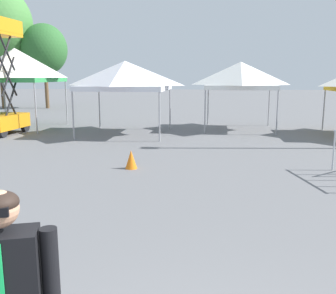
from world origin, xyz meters
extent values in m
cylinder|color=#9E9EA3|center=(-7.26, 13.61, 1.19)|extent=(0.06, 0.06, 2.39)
cylinder|color=#9E9EA3|center=(-10.61, 17.06, 1.19)|extent=(0.06, 0.06, 2.39)
cylinder|color=#9E9EA3|center=(-7.22, 17.01, 1.19)|extent=(0.06, 0.06, 2.39)
pyramid|color=white|center=(-8.94, 15.33, 3.06)|extent=(3.62, 3.62, 1.36)
cube|color=green|center=(-8.94, 15.33, 2.29)|extent=(3.58, 3.58, 0.20)
cylinder|color=#9E9EA3|center=(-5.15, 12.31, 1.03)|extent=(0.06, 0.06, 2.07)
cylinder|color=#9E9EA3|center=(-1.75, 12.25, 1.03)|extent=(0.06, 0.06, 2.07)
cylinder|color=#9E9EA3|center=(-5.09, 15.70, 1.03)|extent=(0.06, 0.06, 2.07)
cylinder|color=#9E9EA3|center=(-1.70, 15.65, 1.03)|extent=(0.06, 0.06, 2.07)
pyramid|color=white|center=(-3.42, 13.98, 2.57)|extent=(3.62, 3.62, 1.01)
cube|color=white|center=(-3.42, 13.98, 1.97)|extent=(3.59, 3.59, 0.20)
cylinder|color=#9E9EA3|center=(-0.06, 14.52, 1.03)|extent=(0.06, 0.06, 2.07)
cylinder|color=#9E9EA3|center=(2.96, 14.39, 1.03)|extent=(0.06, 0.06, 2.07)
cylinder|color=#9E9EA3|center=(0.06, 17.55, 1.03)|extent=(0.06, 0.06, 2.07)
cylinder|color=#9E9EA3|center=(3.09, 17.42, 1.03)|extent=(0.06, 0.06, 2.07)
pyramid|color=white|center=(1.51, 15.97, 2.58)|extent=(3.31, 3.31, 1.03)
cube|color=white|center=(1.51, 15.97, 1.97)|extent=(3.28, 3.28, 0.20)
cylinder|color=#9E9EA3|center=(5.34, 16.09, 1.02)|extent=(0.06, 0.06, 2.04)
cylinder|color=black|center=(-8.20, 12.48, 0.24)|extent=(0.21, 0.49, 0.48)
cylinder|color=black|center=(-9.29, 14.27, 0.24)|extent=(0.21, 0.49, 0.48)
cylinder|color=black|center=(-8.10, 14.20, 0.24)|extent=(0.21, 0.49, 0.48)
cube|color=orange|center=(-8.74, 13.37, 0.54)|extent=(1.53, 2.38, 0.60)
cylinder|color=black|center=(-8.25, 13.34, 1.37)|extent=(0.14, 1.14, 1.65)
cylinder|color=black|center=(-8.25, 13.34, 1.37)|extent=(0.14, 1.14, 1.65)
cylinder|color=black|center=(-8.25, 13.34, 2.44)|extent=(0.14, 1.14, 1.65)
cylinder|color=black|center=(-8.25, 13.34, 2.44)|extent=(0.14, 1.14, 1.65)
cylinder|color=black|center=(-8.25, 13.34, 3.51)|extent=(0.14, 1.14, 1.65)
cylinder|color=black|center=(-8.25, 13.34, 3.51)|extent=(0.14, 1.14, 1.65)
cube|color=orange|center=(-8.68, 14.43, 4.50)|extent=(1.33, 0.14, 0.55)
cube|color=orange|center=(-8.10, 13.33, 4.50)|extent=(0.18, 2.18, 0.55)
cube|color=black|center=(-1.17, 0.32, 1.22)|extent=(0.47, 0.36, 0.60)
cylinder|color=black|center=(-0.92, 0.41, 1.24)|extent=(0.11, 0.11, 0.56)
cube|color=#19BF59|center=(-1.13, 0.20, 1.27)|extent=(0.05, 0.02, 0.46)
cylinder|color=brown|center=(-12.38, 26.35, 1.55)|extent=(0.28, 0.28, 3.10)
ellipsoid|color=#2D662D|center=(-12.38, 26.35, 4.48)|extent=(3.44, 3.44, 3.78)
cylinder|color=brown|center=(-15.71, 25.88, 2.14)|extent=(0.28, 0.28, 4.28)
cylinder|color=#B7BABF|center=(3.36, 8.32, 0.53)|extent=(0.04, 0.04, 1.05)
cone|color=orange|center=(-1.97, 7.94, 0.25)|extent=(0.32, 0.32, 0.50)
camera|label=1|loc=(0.05, -1.67, 2.44)|focal=39.91mm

